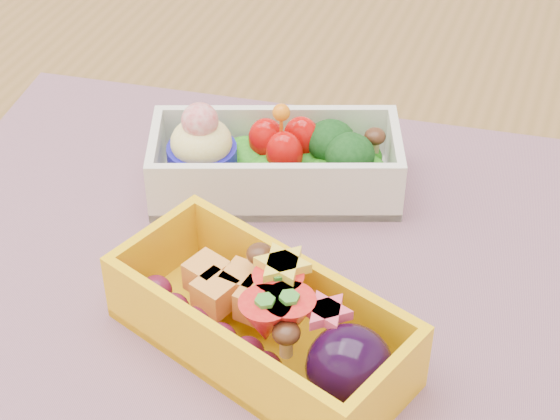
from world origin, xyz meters
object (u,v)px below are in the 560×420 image
(placemat, at_px, (265,263))
(bento_yellow, at_px, (266,322))
(table, at_px, (207,341))
(bento_white, at_px, (274,161))

(placemat, relative_size, bento_yellow, 2.51)
(table, height_order, bento_white, bento_white)
(table, relative_size, bento_white, 6.98)
(placemat, bearing_deg, bento_white, 105.61)
(bento_white, bearing_deg, placemat, -94.19)
(table, height_order, placemat, placemat)
(placemat, height_order, bento_white, bento_white)
(bento_white, bearing_deg, bento_yellow, -91.54)
(bento_white, relative_size, bento_yellow, 0.97)
(table, distance_m, bento_yellow, 0.17)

